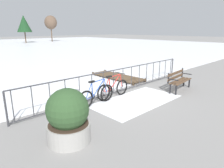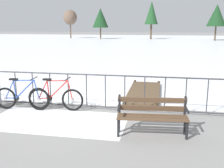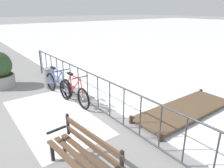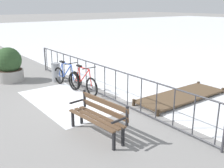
% 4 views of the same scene
% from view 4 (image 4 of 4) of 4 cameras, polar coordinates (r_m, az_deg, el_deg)
% --- Properties ---
extents(ground_plane, '(160.00, 160.00, 0.00)m').
position_cam_4_polar(ground_plane, '(8.98, -2.60, -2.48)').
color(ground_plane, gray).
extents(snow_patch, '(3.64, 1.86, 0.01)m').
position_cam_4_polar(snow_patch, '(8.57, -9.97, -3.68)').
color(snow_patch, white).
rests_on(snow_patch, ground).
extents(railing_fence, '(9.06, 0.06, 1.07)m').
position_cam_4_polar(railing_fence, '(8.82, -2.65, 0.95)').
color(railing_fence, '#38383D').
rests_on(railing_fence, ground).
extents(bicycle_near_railing, '(1.71, 0.52, 0.97)m').
position_cam_4_polar(bicycle_near_railing, '(9.20, -6.22, 0.31)').
color(bicycle_near_railing, black).
rests_on(bicycle_near_railing, ground).
extents(bicycle_second, '(1.71, 0.52, 0.97)m').
position_cam_4_polar(bicycle_second, '(9.97, -9.85, 1.44)').
color(bicycle_second, black).
rests_on(bicycle_second, ground).
extents(park_bench, '(1.64, 0.63, 0.89)m').
position_cam_4_polar(park_bench, '(6.19, -2.79, -6.50)').
color(park_bench, brown).
rests_on(park_bench, ground).
extents(planter_with_shrub, '(1.06, 1.06, 1.36)m').
position_cam_4_polar(planter_with_shrub, '(11.30, -21.31, 3.77)').
color(planter_with_shrub, '#9E9B96').
rests_on(planter_with_shrub, ground).
extents(trash_bin, '(0.35, 0.35, 0.73)m').
position_cam_4_polar(trash_bin, '(10.77, -11.97, 2.48)').
color(trash_bin, gray).
rests_on(trash_bin, ground).
extents(wooden_dock, '(1.10, 3.30, 0.20)m').
position_cam_4_polar(wooden_dock, '(8.88, 14.63, -2.46)').
color(wooden_dock, brown).
rests_on(wooden_dock, ground).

